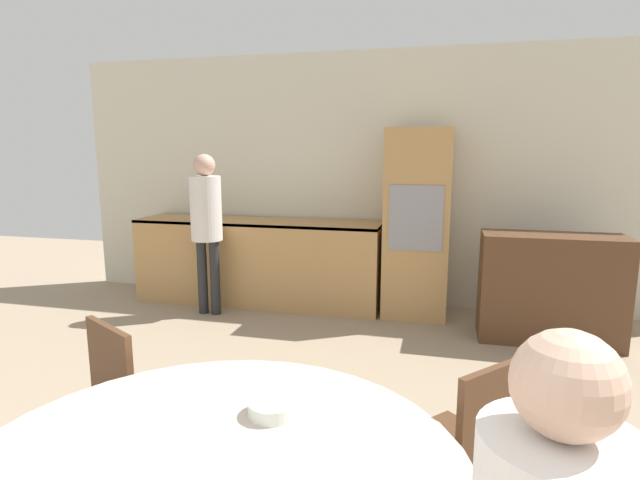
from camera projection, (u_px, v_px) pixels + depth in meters
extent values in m
cube|color=beige|center=(372.00, 180.00, 5.20)|extent=(6.58, 0.05, 2.60)
cube|color=tan|center=(259.00, 261.00, 5.29)|extent=(2.59, 0.60, 0.89)
cube|color=black|center=(258.00, 222.00, 5.22)|extent=(2.59, 0.60, 0.03)
cube|color=tan|center=(417.00, 224.00, 4.83)|extent=(0.61, 0.58, 1.81)
cube|color=gray|center=(416.00, 218.00, 4.53)|extent=(0.49, 0.01, 0.60)
cube|color=#51331E|center=(550.00, 288.00, 4.20)|extent=(1.14, 0.45, 0.92)
cylinder|color=beige|center=(207.00, 477.00, 1.37)|extent=(1.49, 1.49, 0.03)
cylinder|color=#51331E|center=(97.00, 449.00, 2.35)|extent=(0.04, 0.04, 0.43)
cylinder|color=#51331E|center=(129.00, 479.00, 2.14)|extent=(0.04, 0.04, 0.43)
cube|color=#51331E|center=(71.00, 432.00, 2.09)|extent=(0.54, 0.54, 0.02)
cube|color=#51331E|center=(111.00, 370.00, 2.18)|extent=(0.35, 0.21, 0.41)
cylinder|color=#51331E|center=(446.00, 466.00, 2.23)|extent=(0.04, 0.04, 0.43)
cube|color=#51331E|center=(452.00, 449.00, 1.97)|extent=(0.56, 0.56, 0.02)
cube|color=#51331E|center=(495.00, 420.00, 1.78)|extent=(0.28, 0.30, 0.41)
sphere|color=tan|center=(567.00, 385.00, 0.92)|extent=(0.21, 0.21, 0.21)
cylinder|color=#262628|center=(202.00, 277.00, 4.94)|extent=(0.10, 0.10, 0.74)
cylinder|color=#262628|center=(215.00, 278.00, 4.91)|extent=(0.10, 0.10, 0.74)
cylinder|color=silver|center=(206.00, 208.00, 4.80)|extent=(0.30, 0.30, 0.62)
sphere|color=tan|center=(204.00, 165.00, 4.73)|extent=(0.21, 0.21, 0.21)
cylinder|color=silver|center=(273.00, 408.00, 1.66)|extent=(0.16, 0.16, 0.05)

